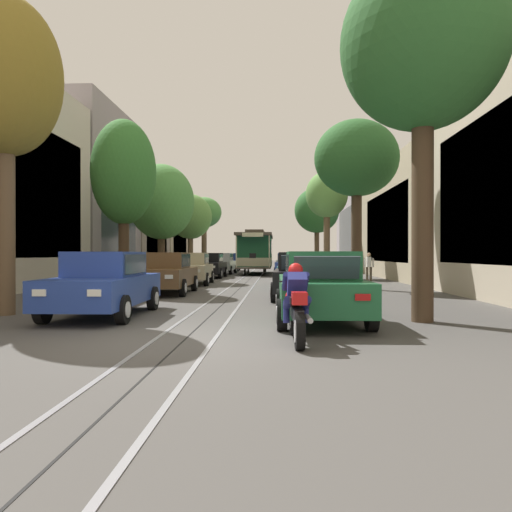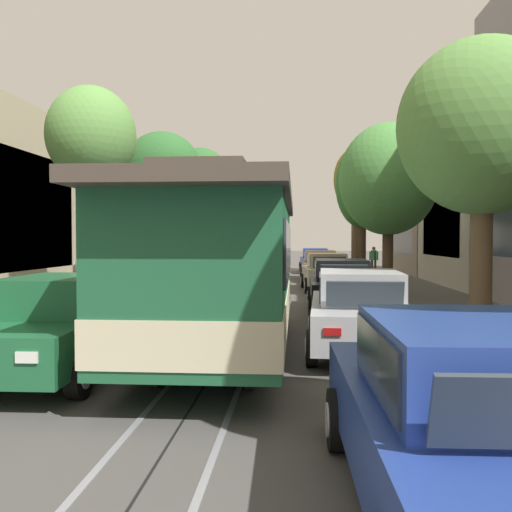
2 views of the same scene
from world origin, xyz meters
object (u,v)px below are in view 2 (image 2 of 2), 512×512
parked_car_green_sixth_right (58,325)px  street_tree_kerb_left_second (362,186)px  parked_car_white_fourth_right (187,276)px  street_tree_kerb_left_fourth (483,129)px  parked_car_silver_fifth_left (359,311)px  cable_car_trolley (222,268)px  street_tree_kerb_left_mid (388,180)px  parked_car_black_second_right (228,263)px  parked_car_teal_mid_right (212,268)px  motorcycle_with_rider (249,260)px  parked_car_blue_fifth_right (149,292)px  street_tree_kerb_right_near (201,178)px  pedestrian_on_right_pavement (374,258)px  street_tree_kerb_right_mid (91,139)px  parked_car_green_near_right (236,260)px  street_tree_kerb_right_second (162,168)px  parked_car_black_fourth_left (341,285)px  parked_car_brown_second_left (320,265)px  parked_car_blue_near_left (315,260)px  street_tree_kerb_left_near (355,181)px  fire_hydrant (342,270)px  pedestrian_on_left_pavement (80,273)px  parked_car_beige_mid_left (326,272)px  parked_car_blue_sixth_left (470,419)px

parked_car_green_sixth_right → street_tree_kerb_left_second: street_tree_kerb_left_second is taller
parked_car_white_fourth_right → street_tree_kerb_left_fourth: 12.44m
parked_car_silver_fifth_left → cable_car_trolley: size_ratio=0.48×
parked_car_white_fourth_right → street_tree_kerb_left_second: 11.34m
parked_car_green_sixth_right → street_tree_kerb_left_mid: bearing=-120.9°
parked_car_green_sixth_right → street_tree_kerb_left_fourth: size_ratio=0.72×
parked_car_black_second_right → parked_car_teal_mid_right: same height
motorcycle_with_rider → parked_car_blue_fifth_right: bearing=88.8°
parked_car_silver_fifth_left → street_tree_kerb_left_second: (-2.07, -17.13, 4.02)m
street_tree_kerb_right_near → pedestrian_on_right_pavement: 12.42m
street_tree_kerb_right_mid → cable_car_trolley: (-4.83, 6.30, -3.56)m
parked_car_green_near_right → parked_car_white_fourth_right: 16.34m
street_tree_kerb_right_second → pedestrian_on_right_pavement: street_tree_kerb_right_second is taller
parked_car_blue_fifth_right → street_tree_kerb_left_second: 15.85m
parked_car_black_fourth_left → cable_car_trolley: 7.11m
cable_car_trolley → parked_car_teal_mid_right: bearing=-80.7°
parked_car_brown_second_left → pedestrian_on_right_pavement: pedestrian_on_right_pavement is taller
parked_car_blue_near_left → parked_car_white_fourth_right: (5.26, 15.55, 0.00)m
street_tree_kerb_right_near → parked_car_green_near_right: bearing=-176.5°
street_tree_kerb_left_second → parked_car_blue_near_left: bearing=-75.4°
street_tree_kerb_left_near → street_tree_kerb_right_near: 10.08m
cable_car_trolley → fire_hydrant: cable_car_trolley is taller
street_tree_kerb_right_near → pedestrian_on_right_pavement: bearing=170.6°
parked_car_black_fourth_left → parked_car_brown_second_left: bearing=-89.6°
parked_car_green_near_right → pedestrian_on_left_pavement: pedestrian_on_left_pavement is taller
parked_car_beige_mid_left → street_tree_kerb_left_near: 13.48m
parked_car_white_fourth_right → street_tree_kerb_left_second: bearing=-133.7°
parked_car_black_second_right → parked_car_teal_mid_right: 5.23m
street_tree_kerb_left_near → street_tree_kerb_left_fourth: size_ratio=1.32×
street_tree_kerb_right_near → fire_hydrant: bearing=150.7°
street_tree_kerb_left_fourth → pedestrian_on_left_pavement: (11.72, -9.26, -3.42)m
parked_car_blue_near_left → parked_car_black_fourth_left: same height
parked_car_teal_mid_right → pedestrian_on_right_pavement: pedestrian_on_right_pavement is taller
parked_car_blue_near_left → parked_car_green_sixth_right: 27.51m
parked_car_blue_fifth_right → street_tree_kerb_right_second: street_tree_kerb_right_second is taller
parked_car_blue_near_left → parked_car_black_fourth_left: bearing=90.3°
parked_car_blue_near_left → parked_car_silver_fifth_left: bearing=90.0°
parked_car_green_sixth_right → street_tree_kerb_left_near: size_ratio=0.55×
parked_car_black_fourth_left → street_tree_kerb_right_second: street_tree_kerb_right_second is taller
parked_car_brown_second_left → parked_car_white_fourth_right: same height
parked_car_beige_mid_left → parked_car_black_fourth_left: bearing=90.5°
parked_car_brown_second_left → cable_car_trolley: 19.14m
parked_car_blue_near_left → parked_car_blue_fifth_right: size_ratio=0.99×
parked_car_blue_sixth_left → parked_car_green_sixth_right: size_ratio=1.00×
street_tree_kerb_left_near → street_tree_kerb_left_fourth: bearing=89.6°
pedestrian_on_right_pavement → parked_car_blue_sixth_left: bearing=83.4°
street_tree_kerb_left_second → pedestrian_on_left_pavement: (11.43, 7.60, -3.93)m
street_tree_kerb_left_second → cable_car_trolley: (4.65, 17.76, -3.16)m
pedestrian_on_left_pavement → fire_hydrant: (-10.76, -11.14, -0.47)m
street_tree_kerb_right_mid → street_tree_kerb_left_mid: bearing=-155.0°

